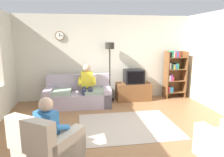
% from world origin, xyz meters
% --- Properties ---
extents(ground_plane, '(12.00, 12.00, 0.00)m').
position_xyz_m(ground_plane, '(0.00, 0.00, 0.00)').
color(ground_plane, '#8C603D').
extents(back_wall_assembly, '(6.20, 0.17, 2.70)m').
position_xyz_m(back_wall_assembly, '(-0.00, 2.66, 1.35)').
color(back_wall_assembly, beige).
rests_on(back_wall_assembly, ground_plane).
extents(couch, '(1.94, 0.97, 0.90)m').
position_xyz_m(couch, '(-0.92, 1.95, 0.31)').
color(couch, '#A899A8').
rests_on(couch, ground_plane).
extents(tv_stand, '(1.10, 0.56, 0.56)m').
position_xyz_m(tv_stand, '(0.84, 2.25, 0.28)').
color(tv_stand, brown).
rests_on(tv_stand, ground_plane).
extents(tv, '(0.60, 0.49, 0.44)m').
position_xyz_m(tv, '(0.84, 2.23, 0.78)').
color(tv, black).
rests_on(tv, tv_stand).
extents(bookshelf, '(0.68, 0.36, 1.58)m').
position_xyz_m(bookshelf, '(2.24, 2.32, 0.86)').
color(bookshelf, brown).
rests_on(bookshelf, ground_plane).
extents(floor_lamp, '(0.28, 0.28, 1.85)m').
position_xyz_m(floor_lamp, '(0.08, 2.35, 1.45)').
color(floor_lamp, black).
rests_on(floor_lamp, ground_plane).
extents(armchair_near_window, '(1.16, 1.18, 0.90)m').
position_xyz_m(armchair_near_window, '(-1.40, -0.91, 0.29)').
color(armchair_near_window, '#BCAD99').
rests_on(armchair_near_window, ground_plane).
extents(area_rug, '(2.20, 1.70, 0.01)m').
position_xyz_m(area_rug, '(0.18, 0.30, 0.01)').
color(area_rug, '#AD9E8E').
rests_on(area_rug, ground_plane).
extents(person_on_couch, '(0.53, 0.55, 1.24)m').
position_xyz_m(person_on_couch, '(-0.66, 1.84, 0.70)').
color(person_on_couch, yellow).
rests_on(person_on_couch, ground_plane).
extents(person_in_left_armchair, '(0.62, 0.64, 1.12)m').
position_xyz_m(person_in_left_armchair, '(-1.35, -0.84, 0.60)').
color(person_in_left_armchair, '#3372B2').
rests_on(person_in_left_armchair, ground_plane).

